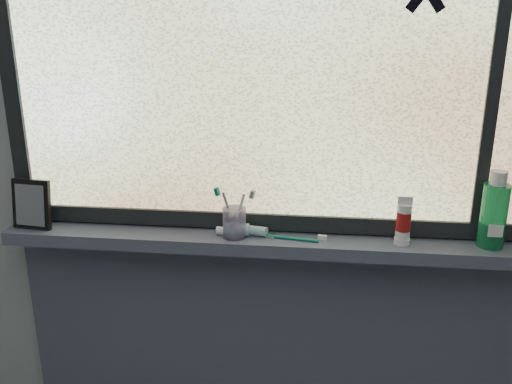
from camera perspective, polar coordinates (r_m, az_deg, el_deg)
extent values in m
cube|color=#9EA3A8|center=(1.70, 1.62, 3.69)|extent=(3.00, 0.01, 2.50)
cube|color=#474B5E|center=(1.71, 1.32, -5.07)|extent=(1.62, 0.14, 0.04)
cube|color=#474B5E|center=(2.02, 1.37, -17.73)|extent=(1.62, 0.02, 0.98)
cube|color=silver|center=(1.63, 1.64, 13.04)|extent=(1.50, 0.01, 1.00)
cube|color=black|center=(1.74, 1.48, -2.92)|extent=(1.60, 0.03, 0.05)
cube|color=black|center=(1.86, -23.52, 12.26)|extent=(0.05, 0.03, 1.10)
cube|color=black|center=(1.68, 22.93, 11.79)|extent=(0.03, 0.03, 1.00)
cube|color=black|center=(1.87, -21.52, -1.13)|extent=(0.13, 0.07, 0.15)
cylinder|color=#AB9ACC|center=(1.69, -2.18, -3.08)|extent=(0.09, 0.09, 0.09)
cylinder|color=#1D9753|center=(1.73, 22.73, -1.60)|extent=(0.08, 0.08, 0.18)
cylinder|color=silver|center=(1.68, 14.56, -2.63)|extent=(0.05, 0.05, 0.10)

